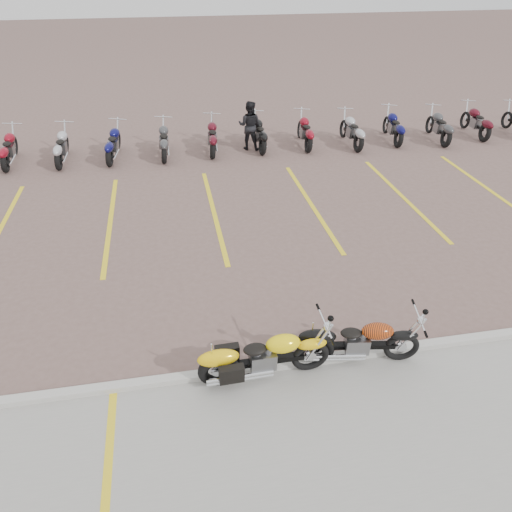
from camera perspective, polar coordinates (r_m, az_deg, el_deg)
The scene contains 8 objects.
ground at distance 10.05m, azimuth -2.22°, elevation -5.10°, with size 100.00×100.00×0.00m, color #725751.
concrete_apron at distance 7.03m, azimuth 4.10°, elevation -27.18°, with size 60.00×5.00×0.01m, color #9E9B93.
curb at distance 8.51m, azimuth -0.11°, elevation -12.73°, with size 60.00×0.18×0.12m, color #ADAAA3.
parking_stripes at distance 13.45m, azimuth -4.83°, elevation 5.00°, with size 38.00×5.50×0.01m, color yellow, non-canonical shape.
yellow_cruiser at distance 8.15m, azimuth 0.60°, elevation -11.46°, with size 2.17×0.33×0.89m.
flame_cruiser at distance 8.61m, azimuth 11.32°, elevation -9.59°, with size 2.05×0.48×0.85m.
person_b at distance 17.74m, azimuth -0.73°, elevation 14.69°, with size 0.81×0.63×1.66m, color black.
bg_bike_row at distance 17.87m, azimuth 3.03°, elevation 13.83°, with size 22.19×2.03×1.10m.
Camera 1 is at (-1.11, -7.98, 6.02)m, focal length 35.00 mm.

